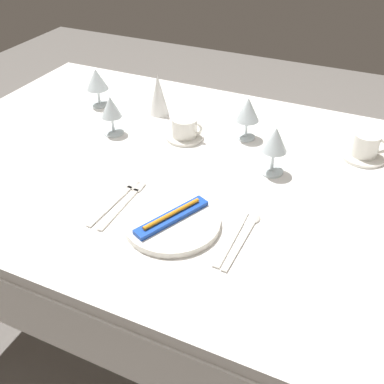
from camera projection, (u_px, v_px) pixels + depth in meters
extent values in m
plane|color=slate|center=(201.00, 327.00, 1.74)|extent=(6.00, 6.00, 0.00)
cube|color=white|center=(203.00, 175.00, 1.31)|extent=(1.80, 1.10, 0.04)
cube|color=white|center=(104.00, 344.00, 0.98)|extent=(1.80, 0.01, 0.18)
cube|color=white|center=(257.00, 127.00, 1.78)|extent=(1.80, 0.01, 0.18)
cylinder|color=brown|center=(86.00, 151.00, 2.13)|extent=(0.07, 0.07, 0.70)
cylinder|color=white|center=(172.00, 222.00, 1.10)|extent=(0.24, 0.24, 0.02)
cube|color=blue|center=(172.00, 217.00, 1.09)|extent=(0.12, 0.21, 0.01)
cylinder|color=orange|center=(172.00, 214.00, 1.09)|extent=(0.08, 0.16, 0.01)
cube|color=beige|center=(119.00, 209.00, 1.15)|extent=(0.02, 0.18, 0.00)
cube|color=beige|center=(139.00, 187.00, 1.23)|extent=(0.02, 0.04, 0.00)
cube|color=beige|center=(111.00, 206.00, 1.16)|extent=(0.02, 0.19, 0.00)
cube|color=beige|center=(133.00, 185.00, 1.24)|extent=(0.02, 0.04, 0.00)
cube|color=beige|center=(229.00, 243.00, 1.05)|extent=(0.02, 0.17, 0.00)
cube|color=beige|center=(242.00, 219.00, 1.12)|extent=(0.02, 0.06, 0.00)
cube|color=beige|center=(239.00, 245.00, 1.04)|extent=(0.02, 0.19, 0.00)
ellipsoid|color=beige|center=(255.00, 219.00, 1.12)|extent=(0.03, 0.04, 0.01)
cylinder|color=white|center=(185.00, 137.00, 1.45)|extent=(0.12, 0.12, 0.01)
cylinder|color=white|center=(184.00, 127.00, 1.43)|extent=(0.08, 0.08, 0.06)
torus|color=white|center=(196.00, 129.00, 1.41)|extent=(0.04, 0.01, 0.04)
cylinder|color=white|center=(363.00, 156.00, 1.36)|extent=(0.13, 0.13, 0.01)
cylinder|color=white|center=(366.00, 145.00, 1.33)|extent=(0.08, 0.08, 0.07)
torus|color=white|center=(380.00, 146.00, 1.32)|extent=(0.05, 0.01, 0.05)
cylinder|color=silver|center=(100.00, 104.00, 1.65)|extent=(0.07, 0.07, 0.01)
cylinder|color=silver|center=(99.00, 96.00, 1.63)|extent=(0.01, 0.01, 0.06)
cone|color=silver|center=(96.00, 79.00, 1.59)|extent=(0.08, 0.08, 0.07)
cylinder|color=silver|center=(246.00, 137.00, 1.45)|extent=(0.06, 0.06, 0.01)
cylinder|color=silver|center=(246.00, 128.00, 1.43)|extent=(0.01, 0.01, 0.06)
cone|color=silver|center=(248.00, 109.00, 1.39)|extent=(0.08, 0.08, 0.08)
cylinder|color=silver|center=(114.00, 132.00, 1.48)|extent=(0.07, 0.07, 0.01)
cylinder|color=silver|center=(113.00, 124.00, 1.46)|extent=(0.01, 0.01, 0.06)
cone|color=silver|center=(111.00, 107.00, 1.42)|extent=(0.07, 0.07, 0.07)
cylinder|color=silver|center=(271.00, 171.00, 1.29)|extent=(0.07, 0.07, 0.01)
cylinder|color=silver|center=(273.00, 161.00, 1.27)|extent=(0.01, 0.01, 0.07)
cone|color=silver|center=(275.00, 139.00, 1.23)|extent=(0.07, 0.07, 0.07)
cone|color=white|center=(158.00, 94.00, 1.55)|extent=(0.07, 0.07, 0.15)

